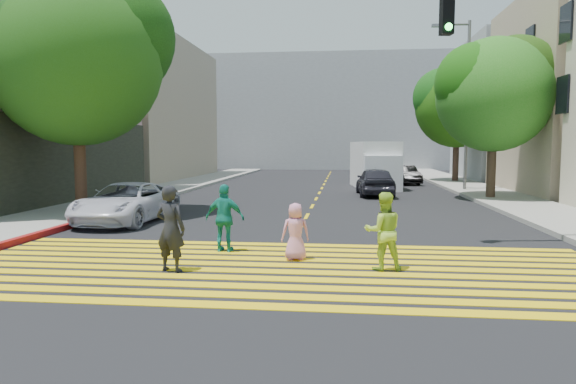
% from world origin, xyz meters
% --- Properties ---
extents(ground, '(120.00, 120.00, 0.00)m').
position_xyz_m(ground, '(0.00, 0.00, 0.00)').
color(ground, black).
extents(sidewalk_left, '(3.00, 40.00, 0.15)m').
position_xyz_m(sidewalk_left, '(-8.50, 22.00, 0.07)').
color(sidewalk_left, gray).
rests_on(sidewalk_left, ground).
extents(sidewalk_right, '(3.00, 60.00, 0.15)m').
position_xyz_m(sidewalk_right, '(8.50, 15.00, 0.07)').
color(sidewalk_right, gray).
rests_on(sidewalk_right, ground).
extents(curb_red, '(0.20, 8.00, 0.16)m').
position_xyz_m(curb_red, '(-6.90, 6.00, 0.08)').
color(curb_red, maroon).
rests_on(curb_red, ground).
extents(crosswalk, '(13.40, 5.30, 0.01)m').
position_xyz_m(crosswalk, '(0.00, 1.28, 0.01)').
color(crosswalk, yellow).
rests_on(crosswalk, ground).
extents(lane_line, '(0.12, 34.40, 0.01)m').
position_xyz_m(lane_line, '(0.00, 22.50, 0.01)').
color(lane_line, yellow).
rests_on(lane_line, ground).
extents(building_left_tan, '(12.00, 16.00, 10.00)m').
position_xyz_m(building_left_tan, '(-16.00, 28.00, 5.00)').
color(building_left_tan, tan).
rests_on(building_left_tan, ground).
extents(building_right_grey, '(10.00, 10.00, 10.00)m').
position_xyz_m(building_right_grey, '(15.00, 30.00, 5.00)').
color(building_right_grey, gray).
rests_on(building_right_grey, ground).
extents(backdrop_block, '(30.00, 8.00, 12.00)m').
position_xyz_m(backdrop_block, '(0.00, 48.00, 6.00)').
color(backdrop_block, gray).
rests_on(backdrop_block, ground).
extents(tree_left, '(7.69, 7.66, 8.50)m').
position_xyz_m(tree_left, '(-7.85, 8.30, 5.73)').
color(tree_left, '#442019').
rests_on(tree_left, ground).
extents(tree_right_near, '(5.83, 5.47, 7.41)m').
position_xyz_m(tree_right_near, '(7.99, 15.32, 5.01)').
color(tree_right_near, '#2D2212').
rests_on(tree_right_near, ground).
extents(tree_right_far, '(6.60, 6.20, 7.99)m').
position_xyz_m(tree_right_far, '(8.74, 26.40, 5.39)').
color(tree_right_far, '#4C2B24').
rests_on(tree_right_far, ground).
extents(pedestrian_man, '(0.71, 0.55, 1.71)m').
position_xyz_m(pedestrian_man, '(-2.08, 0.82, 0.86)').
color(pedestrian_man, black).
rests_on(pedestrian_man, ground).
extents(pedestrian_woman, '(0.84, 0.69, 1.56)m').
position_xyz_m(pedestrian_woman, '(2.09, 1.41, 0.78)').
color(pedestrian_woman, '#A4D039').
rests_on(pedestrian_woman, ground).
extents(pedestrian_child, '(0.69, 0.53, 1.25)m').
position_xyz_m(pedestrian_child, '(0.26, 2.09, 0.62)').
color(pedestrian_child, pink).
rests_on(pedestrian_child, ground).
extents(pedestrian_extra, '(0.96, 0.47, 1.59)m').
position_xyz_m(pedestrian_extra, '(-1.45, 2.77, 0.79)').
color(pedestrian_extra, '#168375').
rests_on(pedestrian_extra, ground).
extents(white_sedan, '(2.34, 4.70, 1.28)m').
position_xyz_m(white_sedan, '(-5.70, 6.98, 0.64)').
color(white_sedan, silver).
rests_on(white_sedan, ground).
extents(dark_car_near, '(1.88, 4.26, 1.43)m').
position_xyz_m(dark_car_near, '(2.82, 16.86, 0.71)').
color(dark_car_near, black).
rests_on(dark_car_near, ground).
extents(silver_car, '(2.49, 4.96, 1.38)m').
position_xyz_m(silver_car, '(3.55, 29.99, 0.69)').
color(silver_car, '#A5A6A6').
rests_on(silver_car, ground).
extents(dark_car_parked, '(1.88, 3.86, 1.22)m').
position_xyz_m(dark_car_parked, '(5.16, 24.80, 0.61)').
color(dark_car_parked, black).
rests_on(dark_car_parked, ground).
extents(white_van, '(2.78, 5.93, 2.70)m').
position_xyz_m(white_van, '(3.09, 21.55, 1.28)').
color(white_van, white).
rests_on(white_van, ground).
extents(traffic_signal, '(4.43, 0.99, 6.54)m').
position_xyz_m(traffic_signal, '(6.58, 4.42, 4.23)').
color(traffic_signal, black).
rests_on(traffic_signal, ground).
extents(street_lamp, '(2.04, 0.30, 8.99)m').
position_xyz_m(street_lamp, '(7.53, 19.47, 5.16)').
color(street_lamp, slate).
rests_on(street_lamp, ground).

